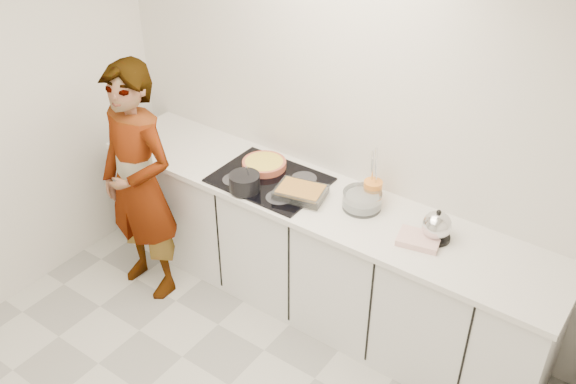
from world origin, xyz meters
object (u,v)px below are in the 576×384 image
Objects in this scene: mixing_bowl at (362,201)px; kettle at (437,227)px; tart_dish at (264,164)px; saucepan at (245,182)px; utensil_crock at (373,192)px; baking_dish at (301,192)px; cook at (139,185)px; hob at (270,180)px.

mixing_bowl is 0.51m from kettle.
kettle is (1.27, -0.03, 0.04)m from tart_dish.
utensil_crock is at bearing 27.70° from saucepan.
baking_dish is at bearing -160.34° from mixing_bowl.
cook is (-1.01, -0.45, -0.09)m from baking_dish.
mixing_bowl is (0.37, 0.13, 0.01)m from baking_dish.
saucepan reaches higher than baking_dish.
baking_dish reaches higher than hob.
mixing_bowl reaches higher than tart_dish.
utensil_crock is (0.72, 0.38, 0.00)m from saucepan.
saucepan reaches higher than mixing_bowl.
kettle is 0.50m from utensil_crock.
cook is at bearing -135.72° from tart_dish.
cook is at bearing -163.43° from kettle.
hob is at bearing -38.73° from tart_dish.
hob is 3.11× the size of kettle.
cook is at bearing -153.99° from utensil_crock.
baking_dish is 0.88m from kettle.
baking_dish is 1.18× the size of mixing_bowl.
kettle is (0.87, 0.11, 0.04)m from baking_dish.
hob is 2.31× the size of tart_dish.
hob is 0.66m from mixing_bowl.
cook is at bearing -155.95° from baking_dish.
mixing_bowl is 0.10m from utensil_crock.
tart_dish is 0.88× the size of baking_dish.
hob is 0.16m from tart_dish.
cook reaches higher than kettle.
mixing_bowl is at bearing 24.81° from cook.
baking_dish is at bearing -19.54° from tart_dish.
utensil_crock is at bearing 15.30° from hob.
baking_dish is at bearing 23.87° from saucepan.
hob is 0.29m from baking_dish.
mixing_bowl is (0.70, 0.28, -0.02)m from saucepan.
utensil_crock is (0.02, 0.10, 0.02)m from mixing_bowl.
cook is (-1.39, -0.68, -0.12)m from utensil_crock.
baking_dish is (0.28, -0.05, 0.04)m from hob.
hob is 0.70m from utensil_crock.
kettle is 1.97m from cook.
mixing_bowl is 2.02× the size of utensil_crock.
baking_dish is 0.45m from utensil_crock.
cook is (-1.38, -0.58, -0.10)m from mixing_bowl.
hob is 0.88m from cook.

